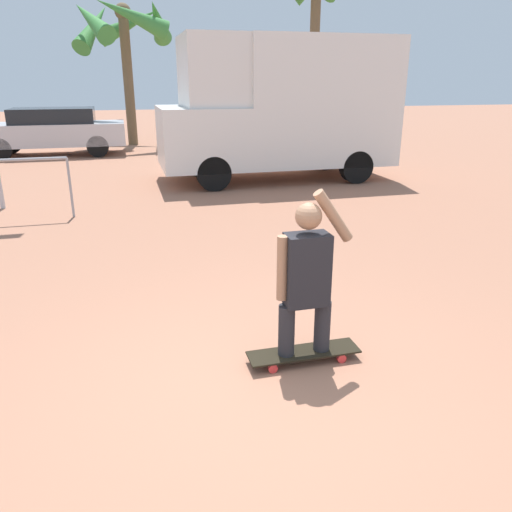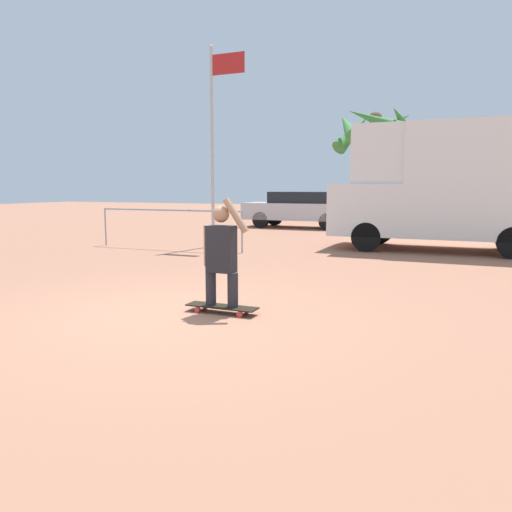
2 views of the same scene
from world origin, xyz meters
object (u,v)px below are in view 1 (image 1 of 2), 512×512
at_px(camper_van, 282,105).
at_px(person_skateboarder, 306,274).
at_px(skateboard, 304,353).
at_px(palm_tree_center_background, 122,27).
at_px(parked_car_silver, 52,130).

bearing_deg(camper_van, person_skateboarder, -106.15).
relative_size(skateboard, palm_tree_center_background, 0.19).
relative_size(camper_van, parked_car_silver, 1.21).
distance_m(person_skateboarder, camper_van, 8.60).
bearing_deg(person_skateboarder, parked_car_silver, 104.14).
bearing_deg(skateboard, parked_car_silver, 104.14).
bearing_deg(skateboard, palm_tree_center_background, 93.69).
bearing_deg(camper_van, skateboard, -106.15).
bearing_deg(parked_car_silver, person_skateboarder, -75.86).
distance_m(skateboard, person_skateboarder, 0.74).
height_order(skateboard, parked_car_silver, parked_car_silver).
bearing_deg(person_skateboarder, palm_tree_center_background, 93.69).
bearing_deg(skateboard, camper_van, 73.85).
xyz_separation_m(skateboard, person_skateboarder, (-0.00, -0.00, 0.74)).
relative_size(camper_van, palm_tree_center_background, 1.07).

